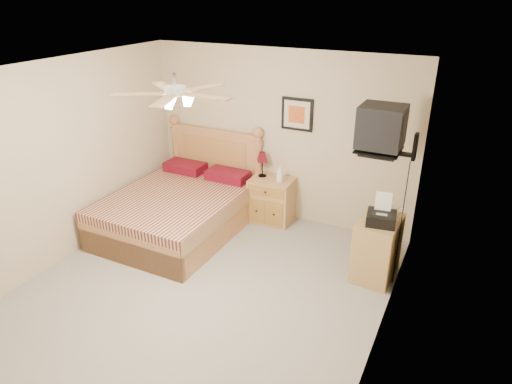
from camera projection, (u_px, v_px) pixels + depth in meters
floor at (200, 292)px, 5.30m from camera, size 4.50×4.50×0.00m
ceiling at (187, 74)px, 4.27m from camera, size 4.00×4.50×0.04m
wall_back at (279, 137)px, 6.62m from camera, size 4.00×0.04×2.50m
wall_front at (2, 326)px, 2.95m from camera, size 4.00×0.04×2.50m
wall_left at (57, 165)px, 5.59m from camera, size 0.04×4.50×2.50m
wall_right at (387, 237)px, 3.98m from camera, size 0.04×4.50×2.50m
bed at (176, 187)px, 6.36m from camera, size 1.65×2.15×1.38m
nightstand at (272, 200)px, 6.80m from camera, size 0.64×0.49×0.67m
table_lamp at (262, 164)px, 6.69m from camera, size 0.25×0.25×0.37m
lotion_bottle at (280, 174)px, 6.52m from camera, size 0.12×0.13×0.24m
framed_picture at (297, 114)px, 6.35m from camera, size 0.46×0.04×0.46m
dresser at (377, 248)px, 5.47m from camera, size 0.49×0.67×0.76m
fax_machine at (382, 210)px, 5.16m from camera, size 0.37×0.39×0.35m
magazine_lower at (380, 209)px, 5.55m from camera, size 0.28×0.31×0.02m
magazine_upper at (382, 207)px, 5.55m from camera, size 0.23×0.29×0.02m
wall_tv at (395, 132)px, 4.95m from camera, size 0.56×0.46×0.58m
ceiling_fan at (175, 93)px, 4.16m from camera, size 1.14×1.14×0.28m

